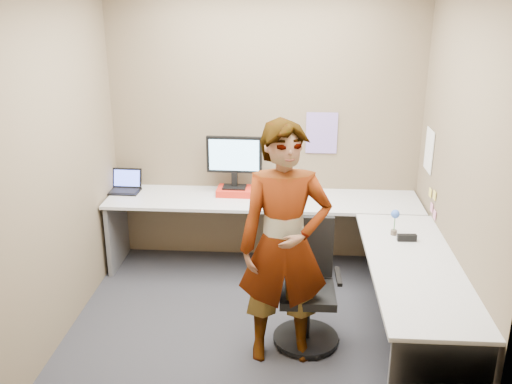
# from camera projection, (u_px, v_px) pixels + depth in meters

# --- Properties ---
(ground) EXTENTS (3.00, 3.00, 0.00)m
(ground) POSITION_uv_depth(u_px,v_px,m) (255.00, 321.00, 4.74)
(ground) COLOR black
(ground) RESTS_ON ground
(wall_back) EXTENTS (3.00, 0.00, 3.00)m
(wall_back) POSITION_uv_depth(u_px,v_px,m) (265.00, 127.00, 5.51)
(wall_back) COLOR brown
(wall_back) RESTS_ON ground
(wall_right) EXTENTS (0.00, 2.70, 2.70)m
(wall_right) POSITION_uv_depth(u_px,v_px,m) (458.00, 170.00, 4.19)
(wall_right) COLOR brown
(wall_right) RESTS_ON ground
(wall_left) EXTENTS (0.00, 2.70, 2.70)m
(wall_left) POSITION_uv_depth(u_px,v_px,m) (61.00, 162.00, 4.39)
(wall_left) COLOR brown
(wall_left) RESTS_ON ground
(desk) EXTENTS (2.98, 2.58, 0.73)m
(desk) POSITION_uv_depth(u_px,v_px,m) (309.00, 239.00, 4.88)
(desk) COLOR #B9B9B9
(desk) RESTS_ON ground
(paper_ream) EXTENTS (0.34, 0.25, 0.07)m
(paper_ream) POSITION_uv_depth(u_px,v_px,m) (234.00, 191.00, 5.51)
(paper_ream) COLOR red
(paper_ream) RESTS_ON desk
(monitor) EXTENTS (0.53, 0.16, 0.50)m
(monitor) POSITION_uv_depth(u_px,v_px,m) (234.00, 158.00, 5.42)
(monitor) COLOR black
(monitor) RESTS_ON paper_ream
(laptop) EXTENTS (0.30, 0.25, 0.21)m
(laptop) POSITION_uv_depth(u_px,v_px,m) (126.00, 186.00, 5.60)
(laptop) COLOR black
(laptop) RESTS_ON desk
(trackball_mouse) EXTENTS (0.12, 0.08, 0.07)m
(trackball_mouse) POSITION_uv_depth(u_px,v_px,m) (240.00, 192.00, 5.50)
(trackball_mouse) COLOR #B7B7BC
(trackball_mouse) RESTS_ON desk
(origami) EXTENTS (0.10, 0.10, 0.06)m
(origami) POSITION_uv_depth(u_px,v_px,m) (261.00, 200.00, 5.28)
(origami) COLOR white
(origami) RESTS_ON desk
(stapler) EXTENTS (0.15, 0.05, 0.05)m
(stapler) POSITION_uv_depth(u_px,v_px,m) (407.00, 238.00, 4.48)
(stapler) COLOR black
(stapler) RESTS_ON desk
(flower) EXTENTS (0.07, 0.07, 0.22)m
(flower) POSITION_uv_depth(u_px,v_px,m) (395.00, 218.00, 4.56)
(flower) COLOR brown
(flower) RESTS_ON desk
(calendar_purple) EXTENTS (0.30, 0.01, 0.40)m
(calendar_purple) POSITION_uv_depth(u_px,v_px,m) (322.00, 133.00, 5.48)
(calendar_purple) COLOR #846BB7
(calendar_purple) RESTS_ON wall_back
(calendar_white) EXTENTS (0.01, 0.28, 0.38)m
(calendar_white) POSITION_uv_depth(u_px,v_px,m) (429.00, 150.00, 5.07)
(calendar_white) COLOR white
(calendar_white) RESTS_ON wall_right
(sticky_note_a) EXTENTS (0.01, 0.07, 0.07)m
(sticky_note_a) POSITION_uv_depth(u_px,v_px,m) (434.00, 195.00, 4.84)
(sticky_note_a) COLOR #F2E059
(sticky_note_a) RESTS_ON wall_right
(sticky_note_b) EXTENTS (0.01, 0.07, 0.07)m
(sticky_note_b) POSITION_uv_depth(u_px,v_px,m) (432.00, 208.00, 4.93)
(sticky_note_b) COLOR pink
(sticky_note_b) RESTS_ON wall_right
(sticky_note_c) EXTENTS (0.01, 0.07, 0.07)m
(sticky_note_c) POSITION_uv_depth(u_px,v_px,m) (435.00, 215.00, 4.83)
(sticky_note_c) COLOR pink
(sticky_note_c) RESTS_ON wall_right
(sticky_note_d) EXTENTS (0.01, 0.07, 0.07)m
(sticky_note_d) POSITION_uv_depth(u_px,v_px,m) (430.00, 193.00, 5.00)
(sticky_note_d) COLOR #F2E059
(sticky_note_d) RESTS_ON wall_right
(office_chair) EXTENTS (0.51, 0.51, 0.96)m
(office_chair) POSITION_uv_depth(u_px,v_px,m) (307.00, 294.00, 4.38)
(office_chair) COLOR black
(office_chair) RESTS_ON ground
(person) EXTENTS (0.70, 0.50, 1.79)m
(person) POSITION_uv_depth(u_px,v_px,m) (284.00, 245.00, 4.02)
(person) COLOR #999399
(person) RESTS_ON ground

